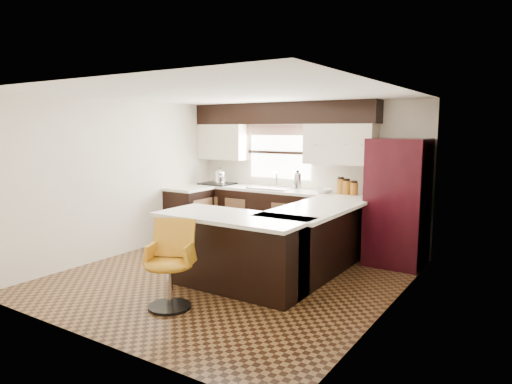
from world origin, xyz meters
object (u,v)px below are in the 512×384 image
Objects in this scene: refrigerator at (398,202)px; peninsula_return at (238,254)px; bar_chair at (169,266)px; peninsula_long at (312,243)px.

peninsula_return is at bearing -121.61° from refrigerator.
peninsula_long is at bearing 42.67° from bar_chair.
bar_chair is (-0.83, -1.87, 0.03)m from peninsula_long.
bar_chair is at bearing -108.69° from peninsula_return.
peninsula_return is (-0.53, -0.97, 0.00)m from peninsula_long.
peninsula_return is 2.55m from refrigerator.
peninsula_return is 0.94m from bar_chair.
bar_chair is at bearing -113.89° from peninsula_long.
refrigerator reaches higher than bar_chair.
peninsula_long is 1.11m from peninsula_return.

